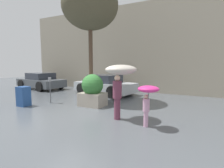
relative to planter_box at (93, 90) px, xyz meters
The scene contains 10 objects.
ground_plane 1.63m from the planter_box, 87.90° to the right, with size 40.00×40.00×0.00m, color #51565B.
building_facade 5.54m from the planter_box, 89.39° to the left, with size 18.00×0.30×6.00m.
planter_box is the anchor object (origin of this frame).
person_adult 2.41m from the planter_box, 31.13° to the right, with size 1.09×1.09×1.90m.
person_child 3.41m from the planter_box, 27.13° to the right, with size 0.64×0.64×1.29m.
parked_car_near 3.20m from the planter_box, 109.48° to the left, with size 4.13×2.47×1.24m.
parked_car_far 7.29m from the planter_box, 157.17° to the left, with size 4.18×2.42×1.24m.
street_tree 4.28m from the planter_box, 127.16° to the left, with size 2.84×2.84×6.05m.
parking_meter 2.26m from the planter_box, 168.46° to the right, with size 0.14×0.14×1.27m.
newspaper_box 3.18m from the planter_box, 151.91° to the right, with size 0.50×0.44×0.90m.
Camera 1 is at (4.40, -5.16, 1.93)m, focal length 28.00 mm.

